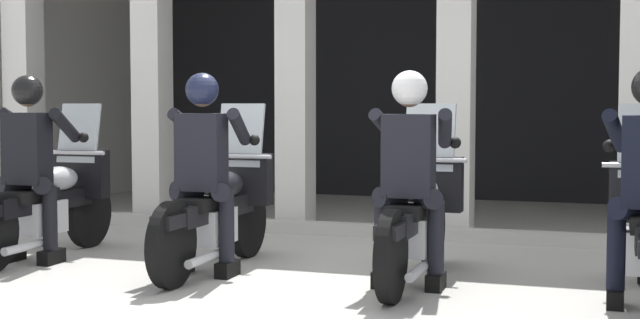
{
  "coord_description": "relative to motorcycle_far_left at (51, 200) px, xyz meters",
  "views": [
    {
      "loc": [
        2.25,
        -6.46,
        1.35
      ],
      "look_at": [
        0.0,
        0.23,
        0.9
      ],
      "focal_mm": 49.89,
      "sensor_mm": 36.0,
      "label": 1
    }
  ],
  "objects": [
    {
      "name": "motorcycle_center_right",
      "position": [
        3.27,
        0.0,
        0.0
      ],
      "size": [
        0.62,
        2.04,
        1.35
      ],
      "rotation": [
        0.0,
        0.0,
        -0.05
      ],
      "color": "black",
      "rests_on": "ground"
    },
    {
      "name": "police_officer_center_left",
      "position": [
        1.63,
        -0.32,
        0.44
      ],
      "size": [
        0.63,
        0.61,
        1.58
      ],
      "rotation": [
        0.0,
        0.0,
        -0.07
      ],
      "color": "black",
      "rests_on": "ground"
    },
    {
      "name": "station_building",
      "position": [
        2.22,
        4.51,
        1.69
      ],
      "size": [
        9.91,
        3.99,
        3.55
      ],
      "color": "black",
      "rests_on": "ground"
    },
    {
      "name": "police_officer_center_right",
      "position": [
        3.27,
        -0.28,
        0.44
      ],
      "size": [
        0.63,
        0.61,
        1.58
      ],
      "rotation": [
        0.0,
        0.0,
        -0.05
      ],
      "color": "black",
      "rests_on": "ground"
    },
    {
      "name": "ground_plane",
      "position": [
        2.45,
        2.88,
        -0.5
      ],
      "size": [
        80.0,
        80.0,
        0.0
      ],
      "primitive_type": "plane",
      "color": "#A8A59E"
    },
    {
      "name": "kerb_strip",
      "position": [
        2.22,
        2.05,
        -0.44
      ],
      "size": [
        9.41,
        0.24,
        0.12
      ],
      "primitive_type": "cube",
      "color": "#B7B5AD",
      "rests_on": "ground"
    },
    {
      "name": "motorcycle_center_left",
      "position": [
        1.63,
        -0.03,
        0.0
      ],
      "size": [
        0.62,
        2.04,
        1.35
      ],
      "rotation": [
        0.0,
        0.0,
        -0.07
      ],
      "color": "black",
      "rests_on": "ground"
    },
    {
      "name": "police_officer_far_left",
      "position": [
        -0.0,
        -0.28,
        0.44
      ],
      "size": [
        0.63,
        0.61,
        1.58
      ],
      "rotation": [
        0.0,
        0.0,
        -0.07
      ],
      "color": "black",
      "rests_on": "ground"
    },
    {
      "name": "motorcycle_far_left",
      "position": [
        0.0,
        0.0,
        0.0
      ],
      "size": [
        0.62,
        2.04,
        1.35
      ],
      "rotation": [
        0.0,
        0.0,
        -0.07
      ],
      "color": "black",
      "rests_on": "ground"
    }
  ]
}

